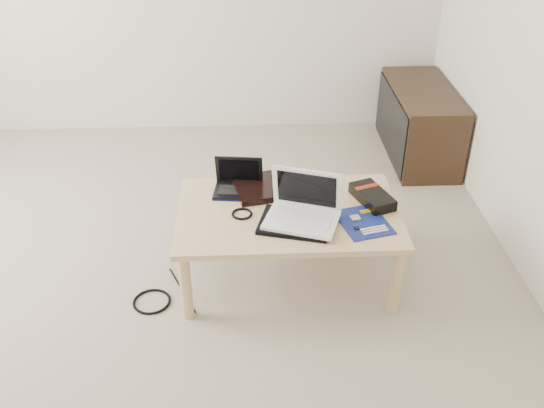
{
  "coord_description": "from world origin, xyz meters",
  "views": [
    {
      "loc": [
        0.57,
        -2.39,
        2.03
      ],
      "look_at": [
        0.68,
        0.12,
        0.44
      ],
      "focal_mm": 40.0,
      "sensor_mm": 36.0,
      "label": 1
    }
  ],
  "objects_px": {
    "white_laptop": "(303,210)",
    "gpu_box": "(372,197)",
    "coffee_table": "(288,219)",
    "media_cabinet": "(418,123)",
    "netbook": "(238,184)"
  },
  "relations": [
    {
      "from": "media_cabinet",
      "to": "white_laptop",
      "type": "height_order",
      "value": "white_laptop"
    },
    {
      "from": "white_laptop",
      "to": "gpu_box",
      "type": "height_order",
      "value": "white_laptop"
    },
    {
      "from": "coffee_table",
      "to": "gpu_box",
      "type": "relative_size",
      "value": 3.79
    },
    {
      "from": "white_laptop",
      "to": "gpu_box",
      "type": "distance_m",
      "value": 0.41
    },
    {
      "from": "white_laptop",
      "to": "gpu_box",
      "type": "xyz_separation_m",
      "value": [
        0.37,
        0.17,
        -0.04
      ]
    },
    {
      "from": "gpu_box",
      "to": "netbook",
      "type": "bearing_deg",
      "value": 168.48
    },
    {
      "from": "coffee_table",
      "to": "gpu_box",
      "type": "xyz_separation_m",
      "value": [
        0.43,
        0.07,
        0.08
      ]
    },
    {
      "from": "media_cabinet",
      "to": "netbook",
      "type": "relative_size",
      "value": 3.39
    },
    {
      "from": "coffee_table",
      "to": "media_cabinet",
      "type": "distance_m",
      "value": 1.67
    },
    {
      "from": "coffee_table",
      "to": "media_cabinet",
      "type": "bearing_deg",
      "value": 52.75
    },
    {
      "from": "white_laptop",
      "to": "gpu_box",
      "type": "relative_size",
      "value": 1.37
    },
    {
      "from": "media_cabinet",
      "to": "netbook",
      "type": "height_order",
      "value": "netbook"
    },
    {
      "from": "coffee_table",
      "to": "white_laptop",
      "type": "xyz_separation_m",
      "value": [
        0.06,
        -0.1,
        0.12
      ]
    },
    {
      "from": "white_laptop",
      "to": "coffee_table",
      "type": "bearing_deg",
      "value": 122.27
    },
    {
      "from": "media_cabinet",
      "to": "white_laptop",
      "type": "distance_m",
      "value": 1.72
    }
  ]
}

